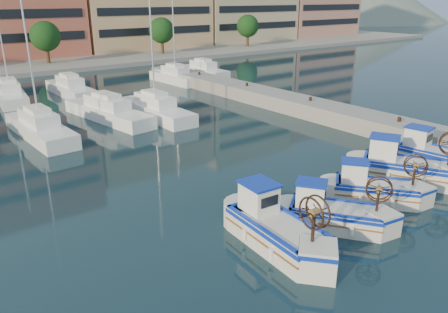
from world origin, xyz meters
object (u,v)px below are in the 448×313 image
(fishing_boat_a, at_px, (275,227))
(fishing_boat_d, at_px, (404,166))
(fishing_boat_b, at_px, (332,213))
(fishing_boat_c, at_px, (373,188))
(fishing_boat_e, at_px, (434,154))

(fishing_boat_a, bearing_deg, fishing_boat_d, 7.42)
(fishing_boat_b, relative_size, fishing_boat_c, 1.02)
(fishing_boat_c, xyz_separation_m, fishing_boat_d, (3.41, 0.48, 0.13))
(fishing_boat_b, height_order, fishing_boat_e, fishing_boat_e)
(fishing_boat_a, distance_m, fishing_boat_c, 6.45)
(fishing_boat_a, height_order, fishing_boat_e, fishing_boat_a)
(fishing_boat_d, bearing_deg, fishing_boat_a, 154.33)
(fishing_boat_b, distance_m, fishing_boat_d, 7.02)
(fishing_boat_a, bearing_deg, fishing_boat_c, 4.74)
(fishing_boat_e, bearing_deg, fishing_boat_d, 172.89)
(fishing_boat_b, bearing_deg, fishing_boat_a, 136.03)
(fishing_boat_b, bearing_deg, fishing_boat_d, -27.72)
(fishing_boat_c, bearing_deg, fishing_boat_b, 149.28)
(fishing_boat_e, bearing_deg, fishing_boat_c, 176.65)
(fishing_boat_c, xyz_separation_m, fishing_boat_e, (6.60, 0.53, 0.08))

